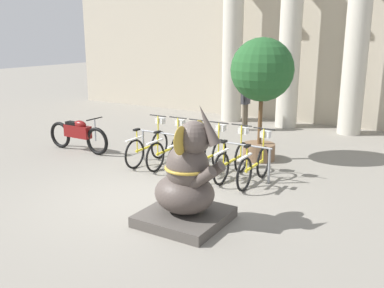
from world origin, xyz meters
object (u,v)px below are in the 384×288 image
at_px(bicycle_5, 255,164).
at_px(person_pedestrian, 246,98).
at_px(bicycle_2, 189,152).
at_px(elephant_statue, 187,183).
at_px(motorcycle, 78,134).
at_px(potted_tree, 262,76).
at_px(bicycle_1, 168,149).
at_px(bicycle_0, 148,146).
at_px(bicycle_4, 233,159).
at_px(bicycle_3, 210,156).

relative_size(bicycle_5, person_pedestrian, 0.95).
distance_m(bicycle_2, elephant_statue, 2.86).
distance_m(bicycle_2, bicycle_5, 1.67).
xyz_separation_m(motorcycle, potted_tree, (4.38, 1.78, 1.60)).
height_order(bicycle_1, person_pedestrian, person_pedestrian).
relative_size(bicycle_0, bicycle_4, 1.00).
height_order(bicycle_1, bicycle_5, same).
xyz_separation_m(bicycle_3, bicycle_4, (0.56, 0.01, 0.00)).
relative_size(elephant_statue, motorcycle, 0.98).
bearing_deg(potted_tree, elephant_statue, -83.97).
bearing_deg(bicycle_5, bicycle_3, 176.60).
distance_m(bicycle_0, elephant_statue, 3.53).
distance_m(bicycle_0, bicycle_3, 1.67).
bearing_deg(potted_tree, bicycle_4, -87.92).
bearing_deg(bicycle_5, bicycle_0, 179.41).
height_order(motorcycle, potted_tree, potted_tree).
height_order(elephant_statue, person_pedestrian, elephant_statue).
relative_size(bicycle_4, elephant_statue, 0.82).
bearing_deg(bicycle_5, bicycle_4, 172.05).
bearing_deg(bicycle_3, bicycle_5, -3.40).
relative_size(bicycle_2, elephant_statue, 0.82).
relative_size(bicycle_0, potted_tree, 0.56).
relative_size(bicycle_3, person_pedestrian, 0.95).
relative_size(bicycle_0, bicycle_3, 1.00).
bearing_deg(bicycle_3, bicycle_2, 179.29).
height_order(elephant_statue, potted_tree, potted_tree).
distance_m(bicycle_1, potted_tree, 2.82).
xyz_separation_m(bicycle_2, person_pedestrian, (-0.64, 4.48, 0.64)).
height_order(bicycle_0, motorcycle, bicycle_0).
distance_m(bicycle_1, motorcycle, 2.78).
relative_size(bicycle_3, potted_tree, 0.56).
bearing_deg(person_pedestrian, motorcycle, -120.11).
height_order(bicycle_2, person_pedestrian, person_pedestrian).
xyz_separation_m(elephant_statue, potted_tree, (-0.43, 4.04, 1.39)).
bearing_deg(motorcycle, bicycle_1, 3.34).
bearing_deg(potted_tree, bicycle_0, -142.53).
xyz_separation_m(bicycle_1, person_pedestrian, (-0.08, 4.48, 0.64)).
xyz_separation_m(bicycle_2, bicycle_4, (1.11, 0.00, 0.00)).
xyz_separation_m(elephant_statue, motorcycle, (-4.81, 2.26, -0.21)).
bearing_deg(bicycle_2, bicycle_4, 0.24).
bearing_deg(potted_tree, person_pedestrian, 120.51).
relative_size(bicycle_1, potted_tree, 0.56).
bearing_deg(elephant_statue, motorcycle, 154.80).
relative_size(elephant_statue, potted_tree, 0.68).
distance_m(bicycle_3, bicycle_5, 1.11).
bearing_deg(potted_tree, bicycle_2, -123.11).
xyz_separation_m(bicycle_4, motorcycle, (-4.44, -0.17, 0.05)).
bearing_deg(person_pedestrian, bicycle_3, -75.12).
distance_m(bicycle_0, bicycle_5, 2.78).
bearing_deg(bicycle_4, potted_tree, 92.08).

